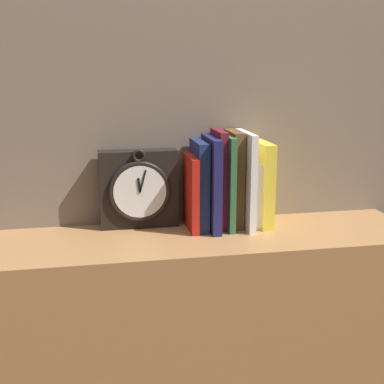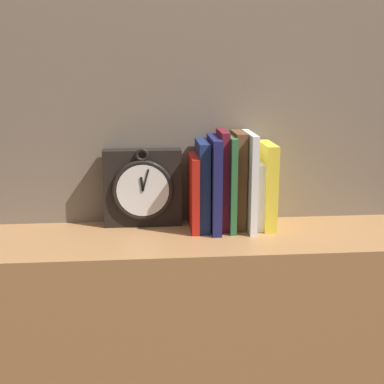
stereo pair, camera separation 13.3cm
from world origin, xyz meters
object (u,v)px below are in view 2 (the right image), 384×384
(book_slot3_maroon, at_px, (222,179))
(book_slot8_yellow, at_px, (267,185))
(book_slot1_navy, at_px, (202,185))
(book_slot4_green, at_px, (230,183))
(clock, at_px, (143,188))
(book_slot0_red, at_px, (194,193))
(book_slot6_white, at_px, (249,181))
(book_slot5_brown, at_px, (238,180))
(book_slot2_navy, at_px, (214,184))
(book_slot7_white, at_px, (256,194))

(book_slot3_maroon, relative_size, book_slot8_yellow, 1.15)
(book_slot1_navy, relative_size, book_slot3_maroon, 0.90)
(book_slot3_maroon, xyz_separation_m, book_slot4_green, (0.02, -0.01, -0.01))
(clock, xyz_separation_m, book_slot4_green, (0.23, -0.04, 0.02))
(clock, relative_size, book_slot0_red, 1.10)
(book_slot0_red, distance_m, book_slot6_white, 0.15)
(book_slot5_brown, distance_m, book_slot8_yellow, 0.08)
(clock, distance_m, book_slot2_navy, 0.19)
(book_slot6_white, relative_size, book_slot8_yellow, 1.13)
(clock, height_order, book_slot3_maroon, book_slot3_maroon)
(book_slot3_maroon, height_order, book_slot6_white, book_slot3_maroon)
(book_slot0_red, bearing_deg, book_slot7_white, 2.94)
(book_slot3_maroon, relative_size, book_slot6_white, 1.02)
(book_slot0_red, height_order, book_slot4_green, book_slot4_green)
(book_slot6_white, distance_m, book_slot8_yellow, 0.05)
(book_slot2_navy, distance_m, book_slot8_yellow, 0.14)
(book_slot2_navy, distance_m, book_slot3_maroon, 0.03)
(book_slot2_navy, xyz_separation_m, book_slot4_green, (0.04, 0.01, 0.00))
(book_slot6_white, height_order, book_slot8_yellow, book_slot6_white)
(clock, xyz_separation_m, book_slot0_red, (0.13, -0.04, -0.01))
(book_slot6_white, relative_size, book_slot7_white, 1.45)
(book_slot4_green, height_order, book_slot8_yellow, book_slot4_green)
(book_slot0_red, relative_size, book_slot4_green, 0.79)
(book_slot5_brown, bearing_deg, book_slot2_navy, -163.65)
(book_slot4_green, bearing_deg, book_slot1_navy, 176.19)
(book_slot2_navy, bearing_deg, book_slot0_red, 171.14)
(clock, bearing_deg, book_slot6_white, -9.71)
(book_slot1_navy, height_order, book_slot8_yellow, book_slot1_navy)
(book_slot8_yellow, bearing_deg, book_slot4_green, -177.60)
(book_slot0_red, relative_size, book_slot5_brown, 0.77)
(clock, height_order, book_slot1_navy, book_slot1_navy)
(book_slot1_navy, distance_m, book_slot3_maroon, 0.06)
(book_slot0_red, relative_size, book_slot3_maroon, 0.76)
(book_slot6_white, bearing_deg, book_slot7_white, 37.79)
(book_slot3_maroon, bearing_deg, book_slot6_white, -14.09)
(book_slot0_red, distance_m, book_slot3_maroon, 0.08)
(book_slot1_navy, distance_m, book_slot2_navy, 0.03)
(book_slot0_red, height_order, book_slot7_white, book_slot0_red)
(book_slot5_brown, bearing_deg, book_slot7_white, -3.16)
(book_slot0_red, xyz_separation_m, book_slot7_white, (0.17, 0.01, -0.01))
(book_slot3_maroon, distance_m, book_slot6_white, 0.07)
(book_slot1_navy, xyz_separation_m, book_slot2_navy, (0.03, -0.01, 0.01))
(book_slot7_white, bearing_deg, clock, 174.14)
(book_slot4_green, bearing_deg, book_slot2_navy, -172.06)
(book_slot7_white, relative_size, book_slot8_yellow, 0.78)
(book_slot1_navy, bearing_deg, book_slot6_white, -5.03)
(book_slot5_brown, bearing_deg, book_slot6_white, -36.65)
(book_slot6_white, bearing_deg, book_slot8_yellow, 11.49)
(book_slot4_green, xyz_separation_m, book_slot5_brown, (0.02, 0.01, 0.00))
(book_slot7_white, bearing_deg, book_slot6_white, -142.21)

